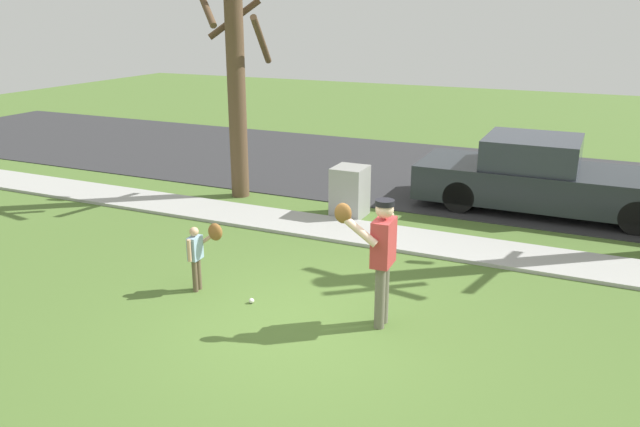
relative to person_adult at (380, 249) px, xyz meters
The scene contains 9 objects.
ground_plane 3.34m from the person_adult, 104.29° to the left, with size 48.00×48.00×0.00m, color #4C6B2D.
sidewalk_strip 3.43m from the person_adult, 103.86° to the left, with size 36.00×1.20×0.06m, color #A3A39E.
road_surface 8.28m from the person_adult, 95.47° to the left, with size 36.00×6.80×0.02m, color #2D2D30.
person_adult is the anchor object (origin of this frame).
person_child 2.71m from the person_adult, behind, with size 0.44×0.40×1.02m.
baseball 2.09m from the person_adult, behind, with size 0.07×0.07×0.07m, color white.
utility_cabinet 4.64m from the person_adult, 116.59° to the left, with size 0.63×0.67×1.00m, color gray.
street_tree_far 6.73m from the person_adult, 137.18° to the left, with size 1.85×1.88×5.12m.
parked_pickup_dark 6.25m from the person_adult, 77.01° to the left, with size 5.20×1.95×1.48m.
Camera 1 is at (3.18, -6.62, 3.91)m, focal length 35.51 mm.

